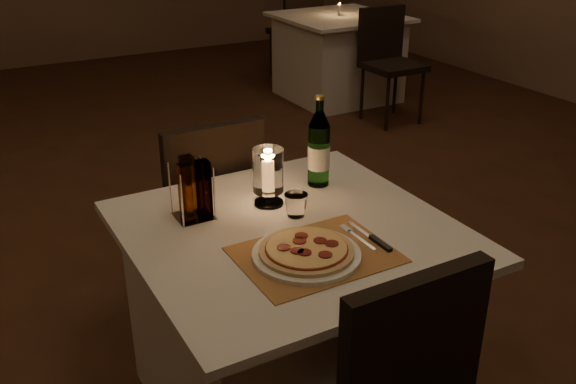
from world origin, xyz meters
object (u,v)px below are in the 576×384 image
hurricane_candle (268,172)px  plate (306,255)px  water_bottle (319,150)px  neighbor_table_right (338,57)px  chair_far (207,198)px  main_table (291,323)px  pizza (307,250)px  tumbler (296,205)px

hurricane_candle → plate: bearing=-100.6°
water_bottle → neighbor_table_right: water_bottle is taller
chair_far → main_table: bearing=-90.0°
main_table → neighbor_table_right: size_ratio=1.00×
pizza → tumbler: bearing=66.7°
hurricane_candle → pizza: bearing=-100.6°
chair_far → plate: bearing=-93.2°
plate → tumbler: (0.11, 0.25, 0.03)m
water_bottle → hurricane_candle: 0.24m
main_table → pizza: size_ratio=3.57×
pizza → plate: bearing=-163.3°
main_table → plate: 0.42m
plate → tumbler: bearing=66.6°
tumbler → hurricane_candle: 0.15m
chair_far → neighbor_table_right: (2.31, 2.52, -0.18)m
chair_far → tumbler: (0.06, -0.64, 0.23)m
neighbor_table_right → pizza: bearing=-124.7°
plate → tumbler: tumbler is taller
neighbor_table_right → chair_far: bearing=-132.5°
main_table → pizza: pizza is taller
plate → water_bottle: (0.31, 0.43, 0.12)m
plate → pizza: size_ratio=1.14×
chair_far → plate: (-0.05, -0.89, 0.20)m
plate → pizza: (0.00, 0.00, 0.02)m
main_table → tumbler: tumbler is taller
plate → chair_far: bearing=86.8°
chair_far → pizza: bearing=-93.2°
main_table → pizza: bearing=-105.5°
tumbler → hurricane_candle: size_ratio=0.39×
chair_far → neighbor_table_right: chair_far is taller
pizza → water_bottle: (0.31, 0.43, 0.11)m
tumbler → main_table: bearing=-129.5°
water_bottle → main_table: bearing=-135.5°
main_table → hurricane_candle: bearing=84.1°
pizza → water_bottle: water_bottle is taller
tumbler → neighbor_table_right: 3.90m
tumbler → neighbor_table_right: (2.25, 3.16, -0.40)m
main_table → water_bottle: bearing=44.5°
chair_far → neighbor_table_right: size_ratio=0.90×
main_table → tumbler: bearing=50.5°
main_table → plate: bearing=-105.5°
tumbler → water_bottle: bearing=42.4°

